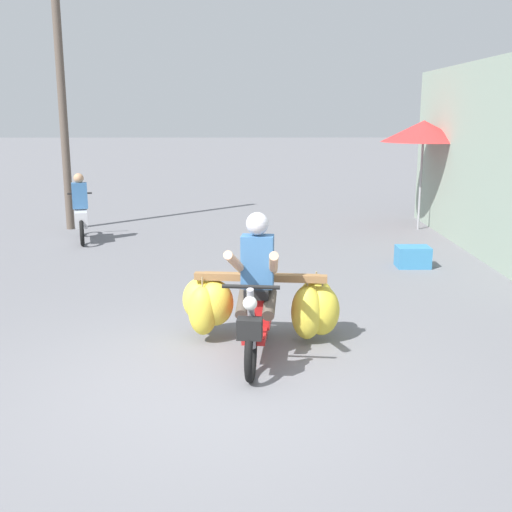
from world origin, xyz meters
The scene contains 6 objects.
ground_plane centered at (0.00, 0.00, 0.00)m, with size 120.00×120.00×0.00m, color slate.
motorbike_main_loaded centered at (0.48, 1.13, 0.51)m, with size 1.88×1.76×1.58m.
motorbike_distant_ahead_left centered at (-3.09, 7.02, 0.57)m, with size 0.64×1.58×1.40m.
market_umbrella_near_shop centered at (4.16, 8.34, 2.18)m, with size 1.85×1.85×2.42m.
produce_crate centered at (3.15, 4.80, 0.18)m, with size 0.56×0.40×0.36m, color teal.
utility_pole centered at (-3.73, 8.44, 3.11)m, with size 0.18×0.18×6.22m, color brown.
Camera 1 is at (0.41, -5.60, 2.60)m, focal length 43.90 mm.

